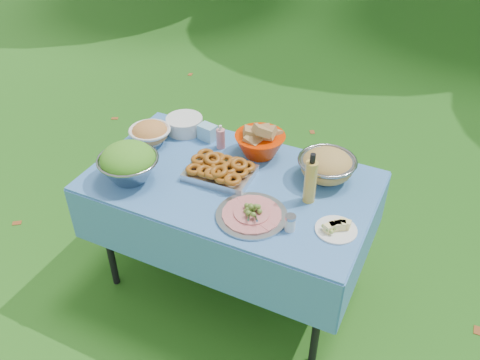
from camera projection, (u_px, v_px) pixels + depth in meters
name	position (u px, v px, depth m)	size (l,w,h in m)	color
ground	(232.00, 280.00, 3.08)	(80.00, 80.00, 0.00)	#093309
picnic_table	(232.00, 234.00, 2.85)	(1.46, 0.86, 0.76)	#75A7E2
salad_bowl	(128.00, 163.00, 2.57)	(0.31, 0.31, 0.20)	gray
pasta_bowl_white	(150.00, 133.00, 2.87)	(0.23, 0.23, 0.13)	silver
plate_stack	(185.00, 124.00, 2.98)	(0.21, 0.21, 0.09)	silver
wipes_box	(208.00, 132.00, 2.91)	(0.10, 0.07, 0.09)	#86C3E0
sanitizer_bottle	(221.00, 137.00, 2.82)	(0.05, 0.05, 0.14)	#D57D82
bread_bowl	(260.00, 140.00, 2.75)	(0.28, 0.28, 0.18)	red
pasta_bowl_steel	(327.00, 165.00, 2.59)	(0.30, 0.30, 0.16)	gray
fried_tray	(220.00, 170.00, 2.62)	(0.34, 0.24, 0.08)	silver
charcuterie_platter	(252.00, 210.00, 2.37)	(0.34, 0.34, 0.08)	#A2A6A9
oil_bottle	(311.00, 178.00, 2.40)	(0.06, 0.06, 0.27)	gold
cheese_plate	(337.00, 226.00, 2.30)	(0.19, 0.19, 0.05)	silver
shaker	(290.00, 223.00, 2.29)	(0.05, 0.05, 0.08)	silver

